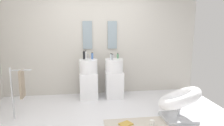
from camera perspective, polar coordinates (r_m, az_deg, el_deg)
ground_plane at (r=3.74m, az=-1.19°, el=-16.40°), size 4.80×3.60×0.04m
rear_partition at (r=4.99m, az=-3.43°, el=6.22°), size 4.80×0.10×2.60m
pedestal_sink_left at (r=4.72m, az=-6.54°, el=-4.39°), size 0.41×0.41×1.01m
pedestal_sink_right at (r=4.77m, az=0.61°, el=-4.17°), size 0.41×0.41×1.01m
vanity_mirror_left at (r=4.90m, az=-6.87°, el=7.73°), size 0.22×0.03×0.65m
vanity_mirror_right at (r=4.95m, az=0.07°, el=7.83°), size 0.22×0.03×0.65m
lounge_chair at (r=3.88m, az=18.23°, el=-9.98°), size 1.09×1.09×0.65m
towel_rack at (r=3.98m, az=-24.19°, el=-5.65°), size 0.37×0.22×0.95m
area_rug at (r=3.62m, az=7.81°, el=-17.06°), size 1.18×0.63×0.01m
magazine_ochre at (r=3.63m, az=3.88°, el=-16.63°), size 0.26×0.24×0.02m
coffee_mug at (r=3.63m, az=11.11°, el=-16.08°), size 0.08×0.08×0.10m
soap_bottle_black at (r=4.66m, az=-7.83°, el=2.16°), size 0.05×0.05×0.19m
soap_bottle_clear at (r=4.54m, az=-0.29°, el=1.74°), size 0.04×0.04×0.15m
soap_bottle_white at (r=4.70m, az=-7.41°, el=2.23°), size 0.04×0.04×0.19m
soap_bottle_grey at (r=4.54m, az=-0.02°, el=1.67°), size 0.05×0.05×0.14m
soap_bottle_blue at (r=4.66m, az=-5.53°, el=1.97°), size 0.05×0.05×0.16m
soap_bottle_green at (r=4.74m, az=1.62°, el=1.98°), size 0.04×0.04×0.12m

